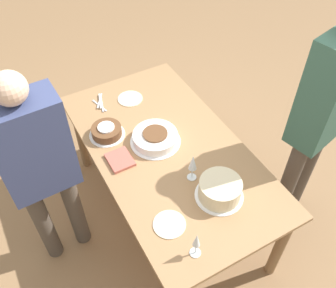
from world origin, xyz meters
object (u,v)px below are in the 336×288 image
at_px(person_watching, 324,108).
at_px(cake_back_decorated, 220,190).
at_px(cake_center_white, 155,138).
at_px(wine_glass_near, 193,163).
at_px(wine_glass_far, 196,242).
at_px(person_cutting, 39,163).
at_px(cake_front_chocolate, 107,131).

bearing_deg(person_watching, cake_back_decorated, -10.02).
bearing_deg(person_watching, cake_center_white, -44.51).
height_order(cake_center_white, wine_glass_near, wine_glass_near).
bearing_deg(cake_back_decorated, wine_glass_near, -160.75).
bearing_deg(person_watching, wine_glass_far, 1.69).
bearing_deg(person_cutting, cake_back_decorated, -35.51).
distance_m(cake_back_decorated, person_cutting, 1.05).
xyz_separation_m(cake_center_white, cake_back_decorated, (0.58, 0.12, 0.02)).
relative_size(cake_center_white, cake_back_decorated, 1.18).
bearing_deg(wine_glass_near, person_cutting, -115.60).
xyz_separation_m(cake_center_white, cake_front_chocolate, (-0.22, -0.26, -0.00)).
xyz_separation_m(wine_glass_far, person_watching, (-0.28, 1.07, 0.21)).
relative_size(cake_front_chocolate, person_watching, 0.14).
xyz_separation_m(cake_back_decorated, wine_glass_far, (0.24, -0.32, 0.06)).
distance_m(cake_front_chocolate, wine_glass_near, 0.68).
height_order(cake_back_decorated, wine_glass_near, wine_glass_near).
height_order(cake_front_chocolate, cake_back_decorated, cake_back_decorated).
bearing_deg(wine_glass_far, cake_back_decorated, 127.33).
xyz_separation_m(cake_front_chocolate, wine_glass_near, (0.60, 0.31, 0.10)).
bearing_deg(wine_glass_far, cake_front_chocolate, -176.43).
bearing_deg(cake_center_white, person_cutting, -90.26).
relative_size(wine_glass_near, person_cutting, 0.13).
distance_m(cake_center_white, person_cutting, 0.76).
relative_size(cake_back_decorated, wine_glass_far, 1.55).
relative_size(cake_back_decorated, person_cutting, 0.19).
bearing_deg(cake_center_white, wine_glass_near, 8.03).
xyz_separation_m(wine_glass_far, person_cutting, (-0.82, -0.55, 0.08)).
relative_size(wine_glass_far, person_watching, 0.11).
bearing_deg(person_watching, wine_glass_near, -23.84).
distance_m(wine_glass_near, wine_glass_far, 0.50).
distance_m(wine_glass_near, person_cutting, 0.89).
distance_m(wine_glass_far, person_cutting, 0.99).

